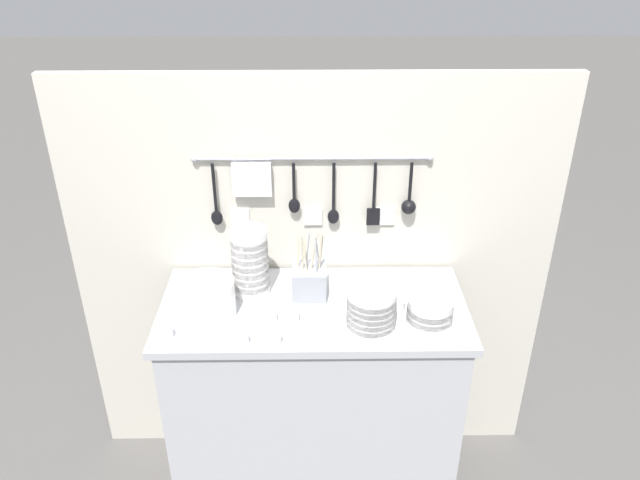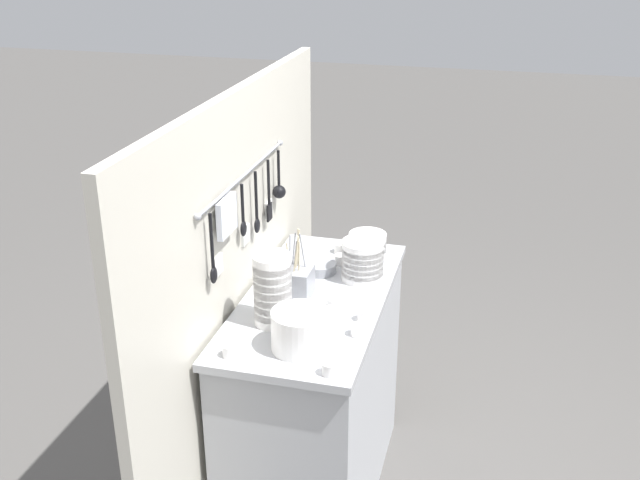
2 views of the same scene
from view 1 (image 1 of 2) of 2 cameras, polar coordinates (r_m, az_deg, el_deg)
counter at (r=2.58m, az=-0.50°, el=-14.71°), size 1.12×0.53×0.95m
back_wall at (r=2.57m, az=-0.58°, el=-3.78°), size 1.92×0.09×1.73m
bowl_stack_wide_centre at (r=2.29m, az=-6.36°, el=-2.00°), size 0.14×0.14×0.26m
bowl_stack_short_front at (r=2.12m, az=4.77°, el=-6.38°), size 0.17×0.17×0.16m
bowl_stack_back_corner at (r=2.18m, az=10.07°, el=-6.52°), size 0.16×0.16×0.11m
plate_stack at (r=2.23m, az=-10.21°, el=-5.27°), size 0.20×0.20×0.14m
steel_mixing_bowl at (r=2.31m, az=4.80°, el=-5.03°), size 0.14×0.14×0.04m
cutlery_caddy at (r=2.31m, az=-0.94°, el=-3.74°), size 0.12×0.12×0.26m
cup_front_left at (r=2.19m, az=-4.57°, el=-7.00°), size 0.05×0.05×0.04m
cup_mid_row at (r=2.45m, az=-11.87°, el=-3.41°), size 0.05×0.05×0.04m
cup_back_right at (r=2.19m, az=-2.53°, el=-6.94°), size 0.05×0.05×0.04m
cup_centre at (r=2.40m, az=4.08°, el=-3.48°), size 0.05×0.05×0.04m
cup_back_left at (r=2.10m, az=-7.18°, el=-8.96°), size 0.05×0.05×0.04m
cup_edge_far at (r=2.09m, az=-4.21°, el=-8.98°), size 0.05×0.05×0.04m
cup_front_right at (r=2.18m, az=-13.92°, el=-8.22°), size 0.05×0.05×0.04m
cup_by_caddy at (r=2.26m, az=7.22°, el=-5.92°), size 0.05×0.05×0.04m
cup_edge_near at (r=2.31m, az=9.94°, el=-5.41°), size 0.05×0.05×0.04m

